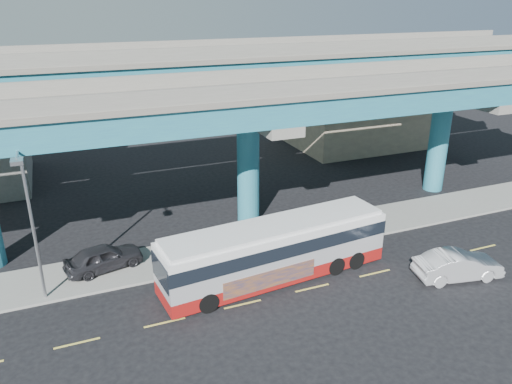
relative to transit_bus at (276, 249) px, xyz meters
name	(u,v)px	position (x,y,z in m)	size (l,w,h in m)	color
ground	(310,285)	(1.42, -1.40, -1.82)	(120.00, 120.00, 0.00)	black
sidewalk	(269,241)	(1.42, 4.10, -1.74)	(70.00, 4.00, 0.15)	gray
lane_markings	(312,288)	(1.42, -1.70, -1.81)	(58.00, 0.12, 0.01)	#D8C64C
viaduct	(247,88)	(1.42, 7.71, 7.32)	(52.00, 12.40, 11.70)	#215E7F
building_beige	(360,110)	(19.42, 21.58, 1.69)	(14.00, 10.23, 7.00)	tan
transit_bus	(276,249)	(0.00, 0.00, 0.00)	(13.10, 3.97, 3.31)	maroon
sedan	(458,265)	(9.29, -3.82, -1.03)	(5.03, 2.57, 1.58)	#A4A5A9
parked_car	(104,257)	(-8.64, 4.35, -0.93)	(4.59, 2.68, 1.47)	#28282D
street_lamp	(28,205)	(-11.81, 2.02, 3.68)	(0.50, 2.67, 8.28)	gray
stop_sign	(316,219)	(4.01, 2.78, -0.09)	(0.66, 0.17, 2.23)	gray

